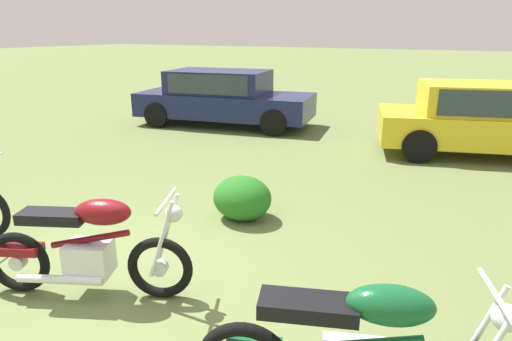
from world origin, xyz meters
name	(u,v)px	position (x,y,z in m)	size (l,w,h in m)	color
ground_plane	(97,289)	(0.00, 0.00, 0.00)	(120.00, 120.00, 0.00)	olive
motorcycle_maroon	(89,248)	(0.04, -0.07, 0.49)	(1.85, 1.09, 1.02)	black
car_navy	(222,95)	(-3.25, 7.21, 0.80)	(4.79, 2.57, 1.43)	#161E4C
car_yellow	(485,116)	(2.92, 7.25, 0.80)	(4.45, 2.88, 1.43)	gold
shrub_low	(242,198)	(0.36, 2.17, 0.29)	(0.80, 0.71, 0.58)	#23691E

